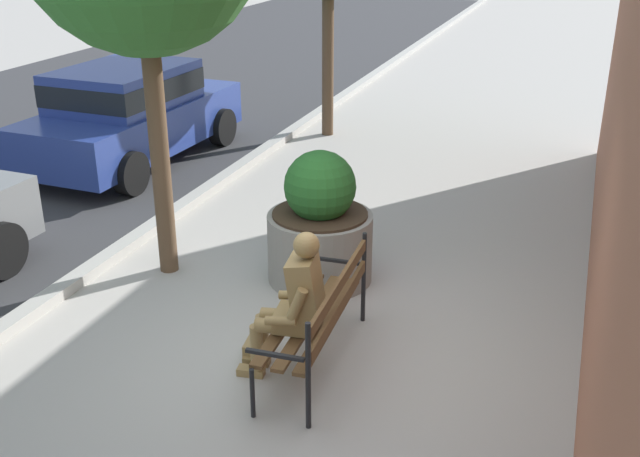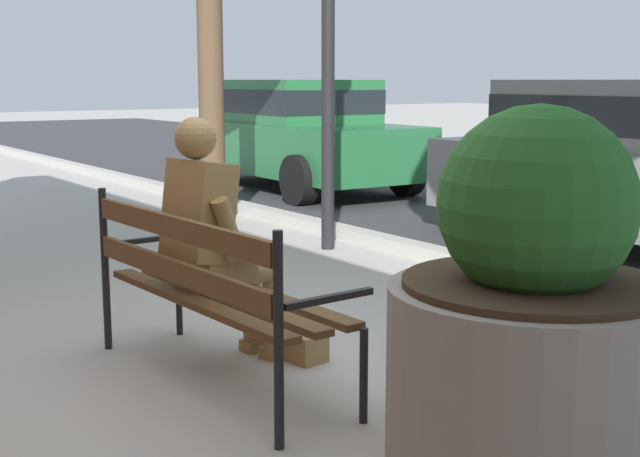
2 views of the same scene
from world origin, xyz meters
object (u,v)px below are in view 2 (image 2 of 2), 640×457
object	(u,v)px
concrete_planter	(532,325)
park_bench	(206,282)
bronze_statue_seated	(223,247)
parked_car_green	(300,131)

from	to	relation	value
concrete_planter	park_bench	bearing A→B (deg)	-159.60
bronze_statue_seated	concrete_planter	xyz separation A→B (m)	(1.83, 0.39, -0.06)
park_bench	parked_car_green	xyz separation A→B (m)	(-6.52, 4.85, 0.30)
bronze_statue_seated	parked_car_green	bearing A→B (deg)	143.71
concrete_planter	parked_car_green	distance (m)	9.18
bronze_statue_seated	concrete_planter	size ratio (longest dim) A/B	0.93
bronze_statue_seated	parked_car_green	world-z (taller)	parked_car_green
park_bench	concrete_planter	size ratio (longest dim) A/B	1.24
concrete_planter	parked_car_green	size ratio (longest dim) A/B	0.35
park_bench	bronze_statue_seated	size ratio (longest dim) A/B	1.33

